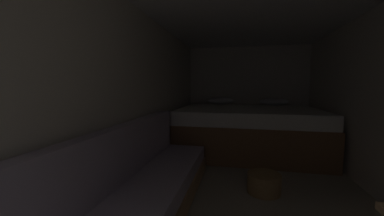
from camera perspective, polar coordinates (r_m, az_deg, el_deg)
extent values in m
plane|color=#A39984|center=(2.56, 15.37, -21.52)|extent=(7.20, 7.20, 0.00)
cube|color=beige|center=(4.91, 14.04, 3.65)|extent=(2.59, 0.05, 2.01)
cube|color=beige|center=(2.54, -13.88, 1.93)|extent=(0.05, 5.20, 2.01)
cube|color=brown|center=(4.06, 14.20, -7.00)|extent=(2.37, 1.74, 0.57)
cube|color=white|center=(3.99, 14.34, -1.52)|extent=(2.33, 1.70, 0.21)
ellipsoid|color=white|center=(4.65, 7.52, 1.88)|extent=(0.55, 0.30, 0.15)
ellipsoid|color=white|center=(4.69, 20.63, 1.59)|extent=(0.55, 0.30, 0.15)
cube|color=#AD9EB2|center=(1.96, -12.99, -22.01)|extent=(0.59, 2.70, 0.16)
cube|color=#AD9EB2|center=(1.95, -20.17, -12.11)|extent=(0.12, 2.70, 0.48)
cylinder|color=olive|center=(2.65, 18.26, -18.11)|extent=(0.36, 0.36, 0.21)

